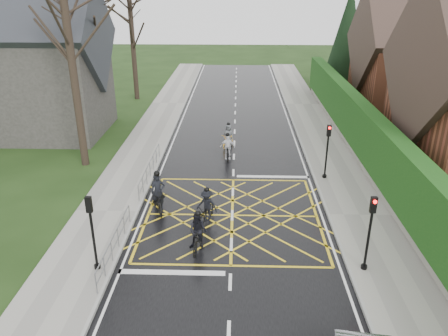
# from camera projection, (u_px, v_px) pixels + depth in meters

# --- Properties ---
(ground) EXTENTS (120.00, 120.00, 0.00)m
(ground) POSITION_uv_depth(u_px,v_px,m) (232.00, 215.00, 20.75)
(ground) COLOR black
(ground) RESTS_ON ground
(road) EXTENTS (9.00, 80.00, 0.01)m
(road) POSITION_uv_depth(u_px,v_px,m) (232.00, 215.00, 20.75)
(road) COLOR black
(road) RESTS_ON ground
(sidewalk_right) EXTENTS (3.00, 80.00, 0.15)m
(sidewalk_right) POSITION_uv_depth(u_px,v_px,m) (359.00, 216.00, 20.55)
(sidewalk_right) COLOR gray
(sidewalk_right) RESTS_ON ground
(sidewalk_left) EXTENTS (3.00, 80.00, 0.15)m
(sidewalk_left) POSITION_uv_depth(u_px,v_px,m) (107.00, 212.00, 20.90)
(sidewalk_left) COLOR gray
(sidewalk_left) RESTS_ON ground
(stone_wall) EXTENTS (0.50, 38.00, 0.70)m
(stone_wall) POSITION_uv_depth(u_px,v_px,m) (364.00, 162.00, 25.90)
(stone_wall) COLOR slate
(stone_wall) RESTS_ON ground
(hedge) EXTENTS (0.90, 38.00, 2.80)m
(hedge) POSITION_uv_depth(u_px,v_px,m) (368.00, 134.00, 25.20)
(hedge) COLOR #103B10
(hedge) RESTS_ON stone_wall
(house_far) EXTENTS (9.80, 8.80, 10.30)m
(house_far) POSITION_uv_depth(u_px,v_px,m) (419.00, 60.00, 35.12)
(house_far) COLOR brown
(house_far) RESTS_ON ground
(conifer) EXTENTS (4.60, 4.60, 10.00)m
(conifer) POSITION_uv_depth(u_px,v_px,m) (347.00, 40.00, 42.33)
(conifer) COLOR black
(conifer) RESTS_ON ground
(church) EXTENTS (8.80, 7.80, 11.00)m
(church) POSITION_uv_depth(u_px,v_px,m) (40.00, 64.00, 30.21)
(church) COLOR #2D2B28
(church) RESTS_ON ground
(tree_near) EXTENTS (9.24, 9.24, 11.44)m
(tree_near) POSITION_uv_depth(u_px,v_px,m) (67.00, 28.00, 23.39)
(tree_near) COLOR black
(tree_near) RESTS_ON ground
(tree_mid) EXTENTS (10.08, 10.08, 12.48)m
(tree_mid) POSITION_uv_depth(u_px,v_px,m) (93.00, 6.00, 30.48)
(tree_mid) COLOR black
(tree_mid) RESTS_ON ground
(tree_far) EXTENTS (8.40, 8.40, 10.40)m
(tree_far) POSITION_uv_depth(u_px,v_px,m) (131.00, 19.00, 38.37)
(tree_far) COLOR black
(tree_far) RESTS_ON ground
(railing_south) EXTENTS (0.05, 5.04, 1.03)m
(railing_south) POSITION_uv_depth(u_px,v_px,m) (114.00, 240.00, 17.37)
(railing_south) COLOR slate
(railing_south) RESTS_ON ground
(railing_north) EXTENTS (0.05, 6.04, 1.03)m
(railing_north) POSITION_uv_depth(u_px,v_px,m) (150.00, 166.00, 24.25)
(railing_north) COLOR slate
(railing_north) RESTS_ON ground
(traffic_light_ne) EXTENTS (0.24, 0.31, 3.21)m
(traffic_light_ne) POSITION_uv_depth(u_px,v_px,m) (327.00, 152.00, 23.80)
(traffic_light_ne) COLOR black
(traffic_light_ne) RESTS_ON ground
(traffic_light_se) EXTENTS (0.24, 0.31, 3.21)m
(traffic_light_se) POSITION_uv_depth(u_px,v_px,m) (369.00, 235.00, 16.09)
(traffic_light_se) COLOR black
(traffic_light_se) RESTS_ON ground
(traffic_light_sw) EXTENTS (0.24, 0.31, 3.21)m
(traffic_light_sw) POSITION_uv_depth(u_px,v_px,m) (93.00, 234.00, 16.12)
(traffic_light_sw) COLOR black
(traffic_light_sw) RESTS_ON ground
(cyclist_rear) EXTENTS (1.38, 2.24, 2.05)m
(cyclist_rear) POSITION_uv_depth(u_px,v_px,m) (158.00, 198.00, 20.98)
(cyclist_rear) COLOR black
(cyclist_rear) RESTS_ON ground
(cyclist_back) EXTENTS (0.86, 1.82, 1.77)m
(cyclist_back) POSITION_uv_depth(u_px,v_px,m) (198.00, 235.00, 17.92)
(cyclist_back) COLOR black
(cyclist_back) RESTS_ON ground
(cyclist_mid) EXTENTS (1.12, 1.83, 1.68)m
(cyclist_mid) POSITION_uv_depth(u_px,v_px,m) (207.00, 209.00, 20.09)
(cyclist_mid) COLOR black
(cyclist_mid) RESTS_ON ground
(cyclist_front) EXTENTS (0.93, 1.72, 1.71)m
(cyclist_front) POSITION_uv_depth(u_px,v_px,m) (227.00, 150.00, 27.04)
(cyclist_front) COLOR black
(cyclist_front) RESTS_ON ground
(cyclist_lead) EXTENTS (1.13, 1.78, 1.64)m
(cyclist_lead) POSITION_uv_depth(u_px,v_px,m) (228.00, 138.00, 29.22)
(cyclist_lead) COLOR #F0A41D
(cyclist_lead) RESTS_ON ground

